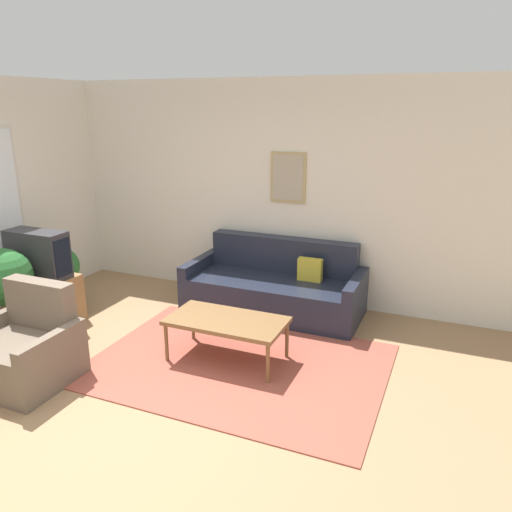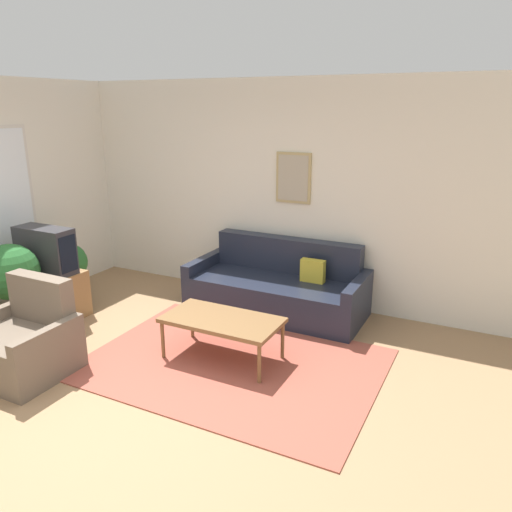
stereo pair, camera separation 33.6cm
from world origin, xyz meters
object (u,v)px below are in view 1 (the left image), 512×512
armchair (23,351)px  couch (275,288)px  coffee_table (227,322)px  potted_plant_tall (3,280)px  tv (38,254)px

armchair → couch: bearing=66.7°
coffee_table → potted_plant_tall: (-2.39, -0.42, 0.24)m
coffee_table → potted_plant_tall: size_ratio=1.17×
couch → armchair: bearing=-122.7°
coffee_table → armchair: size_ratio=1.28×
tv → armchair: bearing=-52.5°
armchair → potted_plant_tall: size_ratio=0.91×
couch → potted_plant_tall: (-2.38, -1.75, 0.35)m
potted_plant_tall → tv: bearing=79.2°
armchair → potted_plant_tall: potted_plant_tall is taller
couch → potted_plant_tall: bearing=-143.6°
tv → potted_plant_tall: size_ratio=0.74×
couch → armchair: (-1.51, -2.36, -0.01)m
coffee_table → potted_plant_tall: 2.44m
couch → coffee_table: size_ratio=1.85×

